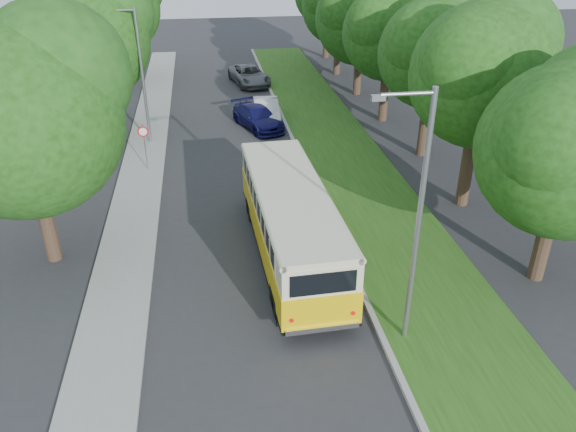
{
  "coord_description": "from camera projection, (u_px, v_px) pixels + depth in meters",
  "views": [
    {
      "loc": [
        -1.37,
        -15.45,
        11.76
      ],
      "look_at": [
        1.5,
        3.3,
        1.5
      ],
      "focal_mm": 35.0,
      "sensor_mm": 36.0,
      "label": 1
    }
  ],
  "objects": [
    {
      "name": "curb",
      "position": [
        330.0,
        223.0,
        24.0
      ],
      "size": [
        0.2,
        70.0,
        0.15
      ],
      "primitive_type": "cube",
      "color": "gray",
      "rests_on": "ground"
    },
    {
      "name": "vintage_bus",
      "position": [
        291.0,
        224.0,
        21.0
      ],
      "size": [
        2.94,
        10.2,
        3.01
      ],
      "primitive_type": null,
      "rotation": [
        0.0,
        0.0,
        0.03
      ],
      "color": "yellow",
      "rests_on": "ground"
    },
    {
      "name": "lamppost_far",
      "position": [
        140.0,
        73.0,
        30.54
      ],
      "size": [
        1.71,
        0.16,
        7.5
      ],
      "color": "gray",
      "rests_on": "ground"
    },
    {
      "name": "treeline",
      "position": [
        278.0,
        28.0,
        32.46
      ],
      "size": [
        24.27,
        41.91,
        9.46
      ],
      "color": "#332319",
      "rests_on": "ground"
    },
    {
      "name": "warning_sign",
      "position": [
        144.0,
        140.0,
        28.21
      ],
      "size": [
        0.56,
        0.1,
        2.5
      ],
      "color": "gray",
      "rests_on": "ground"
    },
    {
      "name": "ground",
      "position": [
        259.0,
        303.0,
        19.21
      ],
      "size": [
        120.0,
        120.0,
        0.0
      ],
      "primitive_type": "plane",
      "color": "#2D2D30",
      "rests_on": "ground"
    },
    {
      "name": "car_grey",
      "position": [
        249.0,
        75.0,
        43.44
      ],
      "size": [
        3.28,
        5.43,
        1.41
      ],
      "primitive_type": "imported",
      "rotation": [
        0.0,
        0.0,
        0.2
      ],
      "color": "#5C5F64",
      "rests_on": "ground"
    },
    {
      "name": "car_blue",
      "position": [
        258.0,
        117.0,
        34.61
      ],
      "size": [
        3.34,
        4.96,
        1.33
      ],
      "primitive_type": "imported",
      "rotation": [
        0.0,
        0.0,
        0.35
      ],
      "color": "#121251",
      "rests_on": "ground"
    },
    {
      "name": "grass_verge",
      "position": [
        383.0,
        219.0,
        24.32
      ],
      "size": [
        4.5,
        70.0,
        0.13
      ],
      "primitive_type": "cube",
      "color": "#244D14",
      "rests_on": "ground"
    },
    {
      "name": "lamppost_near",
      "position": [
        416.0,
        216.0,
        15.52
      ],
      "size": [
        1.71,
        0.16,
        8.0
      ],
      "color": "gray",
      "rests_on": "ground"
    },
    {
      "name": "sidewalk",
      "position": [
        129.0,
        239.0,
        22.89
      ],
      "size": [
        2.2,
        70.0,
        0.12
      ],
      "primitive_type": "cube",
      "color": "gray",
      "rests_on": "ground"
    },
    {
      "name": "car_silver",
      "position": [
        276.0,
        180.0,
        26.32
      ],
      "size": [
        2.76,
        4.6,
        1.47
      ],
      "primitive_type": "imported",
      "rotation": [
        0.0,
        0.0,
        -0.25
      ],
      "color": "silver",
      "rests_on": "ground"
    },
    {
      "name": "car_white",
      "position": [
        266.0,
        111.0,
        35.54
      ],
      "size": [
        1.69,
        4.42,
        1.44
      ],
      "primitive_type": "imported",
      "rotation": [
        0.0,
        0.0,
        -0.04
      ],
      "color": "silver",
      "rests_on": "ground"
    }
  ]
}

